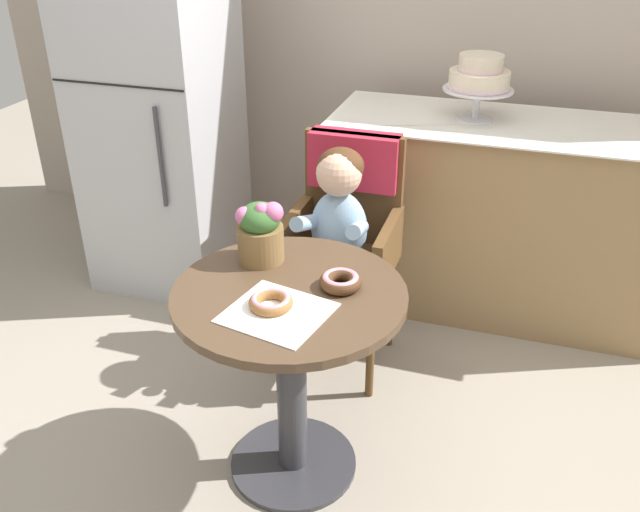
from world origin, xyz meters
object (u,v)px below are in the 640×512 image
object	(u,v)px
donut_mid	(271,302)
refrigerator	(159,114)
seated_child	(336,224)
flower_vase	(260,229)
cafe_table	(291,348)
tiered_cake_stand	(479,78)
donut_front	(340,281)
wicker_chair	(347,216)

from	to	relation	value
donut_mid	refrigerator	bearing A→B (deg)	130.63
seated_child	flower_vase	size ratio (longest dim) A/B	3.46
cafe_table	tiered_cake_stand	bearing A→B (deg)	73.34
donut_mid	refrigerator	distance (m)	1.59
refrigerator	tiered_cake_stand	bearing A→B (deg)	7.92
donut_mid	seated_child	bearing A→B (deg)	90.00
seated_child	donut_front	bearing A→B (deg)	-72.21
flower_vase	tiered_cake_stand	distance (m)	1.29
donut_mid	tiered_cake_stand	bearing A→B (deg)	73.80
refrigerator	cafe_table	bearing A→B (deg)	-46.33
donut_mid	flower_vase	xyz separation A→B (m)	(-0.13, 0.26, 0.09)
tiered_cake_stand	flower_vase	bearing A→B (deg)	-115.35
donut_front	donut_mid	xyz separation A→B (m)	(-0.16, -0.17, -0.00)
flower_vase	refrigerator	distance (m)	1.30
cafe_table	refrigerator	xyz separation A→B (m)	(-1.05, 1.10, 0.34)
seated_child	cafe_table	bearing A→B (deg)	-88.12
seated_child	donut_mid	distance (m)	0.67
cafe_table	donut_front	size ratio (longest dim) A/B	5.53
seated_child	donut_mid	size ratio (longest dim) A/B	5.58
donut_front	tiered_cake_stand	size ratio (longest dim) A/B	0.43
flower_vase	wicker_chair	bearing A→B (deg)	76.66
seated_child	tiered_cake_stand	world-z (taller)	tiered_cake_stand
seated_child	flower_vase	world-z (taller)	seated_child
seated_child	refrigerator	world-z (taller)	refrigerator
wicker_chair	donut_front	size ratio (longest dim) A/B	7.33
tiered_cake_stand	refrigerator	size ratio (longest dim) A/B	0.18
wicker_chair	flower_vase	bearing A→B (deg)	-98.46
donut_mid	refrigerator	world-z (taller)	refrigerator
seated_child	flower_vase	bearing A→B (deg)	-108.12
cafe_table	donut_front	xyz separation A→B (m)	(0.14, 0.07, 0.24)
wicker_chair	tiered_cake_stand	world-z (taller)	tiered_cake_stand
flower_vase	tiered_cake_stand	size ratio (longest dim) A/B	0.70
donut_front	refrigerator	xyz separation A→B (m)	(-1.19, 1.03, 0.11)
wicker_chair	flower_vase	size ratio (longest dim) A/B	4.54
wicker_chair	tiered_cake_stand	xyz separation A→B (m)	(0.41, 0.58, 0.44)
cafe_table	tiered_cake_stand	size ratio (longest dim) A/B	2.40
donut_front	refrigerator	bearing A→B (deg)	139.06
wicker_chair	flower_vase	distance (m)	0.61
wicker_chair	tiered_cake_stand	size ratio (longest dim) A/B	3.18
cafe_table	seated_child	xyz separation A→B (m)	(-0.02, 0.57, 0.17)
donut_mid	donut_front	bearing A→B (deg)	46.36
flower_vase	refrigerator	bearing A→B (deg)	133.56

